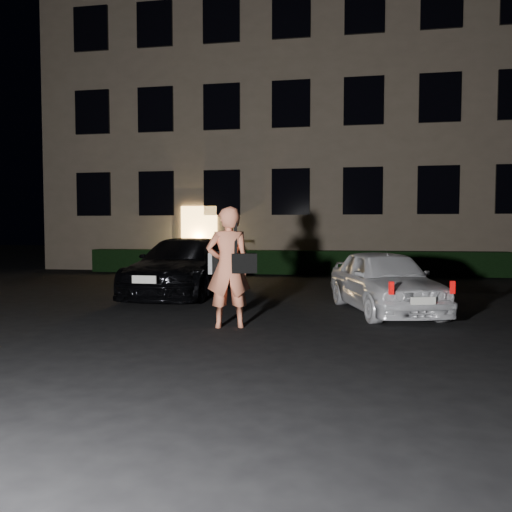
# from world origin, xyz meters

# --- Properties ---
(ground) EXTENTS (80.00, 80.00, 0.00)m
(ground) POSITION_xyz_m (0.00, 0.00, 0.00)
(ground) COLOR black
(ground) RESTS_ON ground
(building) EXTENTS (20.00, 8.11, 12.00)m
(building) POSITION_xyz_m (-0.00, 14.99, 6.00)
(building) COLOR #746552
(building) RESTS_ON ground
(hedge) EXTENTS (15.00, 0.70, 0.85)m
(hedge) POSITION_xyz_m (0.00, 10.50, 0.42)
(hedge) COLOR black
(hedge) RESTS_ON ground
(sedan) EXTENTS (2.10, 4.92, 1.39)m
(sedan) POSITION_xyz_m (-1.99, 4.38, 0.70)
(sedan) COLOR black
(sedan) RESTS_ON ground
(hatch) EXTENTS (2.34, 3.85, 1.23)m
(hatch) POSITION_xyz_m (2.66, 2.43, 0.61)
(hatch) COLOR white
(hatch) RESTS_ON ground
(man) EXTENTS (0.90, 0.66, 1.97)m
(man) POSITION_xyz_m (0.03, 0.42, 0.99)
(man) COLOR #DE7956
(man) RESTS_ON ground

